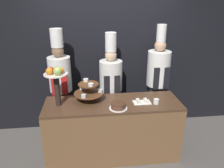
{
  "coord_description": "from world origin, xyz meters",
  "views": [
    {
      "loc": [
        -0.34,
        -2.49,
        2.3
      ],
      "look_at": [
        0.0,
        0.42,
        1.15
      ],
      "focal_mm": 35.0,
      "sensor_mm": 36.0,
      "label": 1
    }
  ],
  "objects_px": {
    "cup_white": "(156,101)",
    "chef_center_left": "(111,84)",
    "cake_round": "(118,106)",
    "fruit_pedestal": "(56,78)",
    "chef_center_right": "(158,78)",
    "tiered_stand": "(89,91)",
    "chef_left": "(61,82)",
    "cake_square_tray": "(142,101)"
  },
  "relations": [
    {
      "from": "tiered_stand",
      "to": "chef_center_left",
      "type": "height_order",
      "value": "chef_center_left"
    },
    {
      "from": "tiered_stand",
      "to": "cup_white",
      "type": "relative_size",
      "value": 5.48
    },
    {
      "from": "fruit_pedestal",
      "to": "chef_center_right",
      "type": "height_order",
      "value": "chef_center_right"
    },
    {
      "from": "fruit_pedestal",
      "to": "chef_center_left",
      "type": "xyz_separation_m",
      "value": [
        0.81,
        0.57,
        -0.34
      ]
    },
    {
      "from": "tiered_stand",
      "to": "chef_left",
      "type": "bearing_deg",
      "value": 133.47
    },
    {
      "from": "cake_square_tray",
      "to": "chef_left",
      "type": "bearing_deg",
      "value": 152.51
    },
    {
      "from": "cup_white",
      "to": "cake_square_tray",
      "type": "xyz_separation_m",
      "value": [
        -0.19,
        0.06,
        -0.02
      ]
    },
    {
      "from": "tiered_stand",
      "to": "chef_left",
      "type": "distance_m",
      "value": 0.65
    },
    {
      "from": "tiered_stand",
      "to": "fruit_pedestal",
      "type": "xyz_separation_m",
      "value": [
        -0.43,
        -0.1,
        0.25
      ]
    },
    {
      "from": "chef_center_left",
      "to": "cake_round",
      "type": "bearing_deg",
      "value": -88.83
    },
    {
      "from": "cake_round",
      "to": "chef_center_left",
      "type": "bearing_deg",
      "value": 91.17
    },
    {
      "from": "cake_round",
      "to": "cake_square_tray",
      "type": "height_order",
      "value": "cake_round"
    },
    {
      "from": "cup_white",
      "to": "chef_center_right",
      "type": "distance_m",
      "value": 0.73
    },
    {
      "from": "fruit_pedestal",
      "to": "cake_square_tray",
      "type": "distance_m",
      "value": 1.25
    },
    {
      "from": "tiered_stand",
      "to": "chef_left",
      "type": "relative_size",
      "value": 0.23
    },
    {
      "from": "cake_square_tray",
      "to": "chef_center_left",
      "type": "height_order",
      "value": "chef_center_left"
    },
    {
      "from": "cake_round",
      "to": "chef_center_left",
      "type": "distance_m",
      "value": 0.77
    },
    {
      "from": "cake_round",
      "to": "fruit_pedestal",
      "type": "bearing_deg",
      "value": 166.67
    },
    {
      "from": "fruit_pedestal",
      "to": "chef_left",
      "type": "xyz_separation_m",
      "value": [
        -0.02,
        0.57,
        -0.27
      ]
    },
    {
      "from": "cake_square_tray",
      "to": "cake_round",
      "type": "bearing_deg",
      "value": -158.9
    },
    {
      "from": "tiered_stand",
      "to": "chef_center_right",
      "type": "relative_size",
      "value": 0.22
    },
    {
      "from": "chef_center_right",
      "to": "tiered_stand",
      "type": "bearing_deg",
      "value": -158.25
    },
    {
      "from": "chef_left",
      "to": "chef_center_left",
      "type": "height_order",
      "value": "chef_left"
    },
    {
      "from": "cup_white",
      "to": "chef_left",
      "type": "xyz_separation_m",
      "value": [
        -1.4,
        0.68,
        0.1
      ]
    },
    {
      "from": "cake_square_tray",
      "to": "chef_center_right",
      "type": "distance_m",
      "value": 0.77
    },
    {
      "from": "chef_center_right",
      "to": "cake_square_tray",
      "type": "bearing_deg",
      "value": -124.28
    },
    {
      "from": "cup_white",
      "to": "cake_round",
      "type": "bearing_deg",
      "value": -171.48
    },
    {
      "from": "cup_white",
      "to": "chef_center_right",
      "type": "height_order",
      "value": "chef_center_right"
    },
    {
      "from": "fruit_pedestal",
      "to": "cake_round",
      "type": "height_order",
      "value": "fruit_pedestal"
    },
    {
      "from": "chef_center_right",
      "to": "cup_white",
      "type": "bearing_deg",
      "value": -108.82
    },
    {
      "from": "cup_white",
      "to": "chef_left",
      "type": "relative_size",
      "value": 0.04
    },
    {
      "from": "chef_center_right",
      "to": "chef_left",
      "type": "bearing_deg",
      "value": 180.0
    },
    {
      "from": "fruit_pedestal",
      "to": "chef_left",
      "type": "height_order",
      "value": "chef_left"
    },
    {
      "from": "cake_round",
      "to": "tiered_stand",
      "type": "bearing_deg",
      "value": 143.01
    },
    {
      "from": "cake_round",
      "to": "chef_left",
      "type": "distance_m",
      "value": 1.14
    },
    {
      "from": "cake_square_tray",
      "to": "chef_center_left",
      "type": "xyz_separation_m",
      "value": [
        -0.38,
        0.63,
        0.05
      ]
    },
    {
      "from": "cake_round",
      "to": "chef_center_right",
      "type": "relative_size",
      "value": 0.13
    },
    {
      "from": "cake_round",
      "to": "chef_left",
      "type": "relative_size",
      "value": 0.13
    },
    {
      "from": "tiered_stand",
      "to": "fruit_pedestal",
      "type": "height_order",
      "value": "fruit_pedestal"
    },
    {
      "from": "cup_white",
      "to": "chef_center_left",
      "type": "bearing_deg",
      "value": 130.05
    },
    {
      "from": "fruit_pedestal",
      "to": "cake_square_tray",
      "type": "xyz_separation_m",
      "value": [
        1.19,
        -0.05,
        -0.39
      ]
    },
    {
      "from": "fruit_pedestal",
      "to": "cup_white",
      "type": "relative_size",
      "value": 7.43
    }
  ]
}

